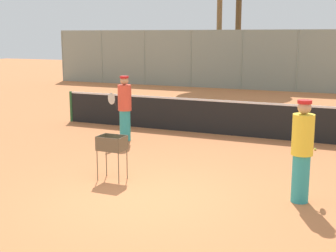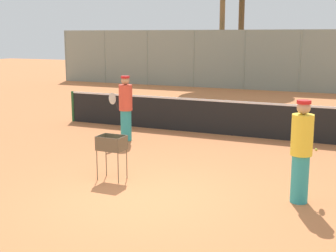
{
  "view_description": "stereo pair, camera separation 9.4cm",
  "coord_description": "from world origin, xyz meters",
  "px_view_note": "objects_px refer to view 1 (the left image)",
  "views": [
    {
      "loc": [
        3.83,
        -7.39,
        3.01
      ],
      "look_at": [
        -0.33,
        2.03,
        1.0
      ],
      "focal_mm": 50.0,
      "sensor_mm": 36.0,
      "label": 1
    },
    {
      "loc": [
        3.91,
        -7.35,
        3.01
      ],
      "look_at": [
        -0.33,
        2.03,
        1.0
      ],
      "focal_mm": 50.0,
      "sensor_mm": 36.0,
      "label": 2
    }
  ],
  "objects_px": {
    "player_red_cap": "(125,107)",
    "ball_cart": "(112,146)",
    "player_white_outfit": "(302,150)",
    "tennis_net": "(233,117)",
    "parked_car": "(331,74)"
  },
  "relations": [
    {
      "from": "tennis_net",
      "to": "parked_car",
      "type": "distance_m",
      "value": 16.43
    },
    {
      "from": "player_red_cap",
      "to": "player_white_outfit",
      "type": "bearing_deg",
      "value": 70.59
    },
    {
      "from": "player_white_outfit",
      "to": "ball_cart",
      "type": "distance_m",
      "value": 3.84
    },
    {
      "from": "player_white_outfit",
      "to": "parked_car",
      "type": "height_order",
      "value": "player_white_outfit"
    },
    {
      "from": "ball_cart",
      "to": "parked_car",
      "type": "bearing_deg",
      "value": 83.42
    },
    {
      "from": "player_white_outfit",
      "to": "parked_car",
      "type": "xyz_separation_m",
      "value": [
        -1.33,
        21.42,
        -0.31
      ]
    },
    {
      "from": "ball_cart",
      "to": "parked_car",
      "type": "xyz_separation_m",
      "value": [
        2.5,
        21.65,
        -0.06
      ]
    },
    {
      "from": "player_white_outfit",
      "to": "tennis_net",
      "type": "bearing_deg",
      "value": 31.27
    },
    {
      "from": "tennis_net",
      "to": "player_red_cap",
      "type": "xyz_separation_m",
      "value": [
        -2.65,
        -1.92,
        0.41
      ]
    },
    {
      "from": "player_white_outfit",
      "to": "ball_cart",
      "type": "relative_size",
      "value": 1.99
    },
    {
      "from": "tennis_net",
      "to": "ball_cart",
      "type": "bearing_deg",
      "value": -101.65
    },
    {
      "from": "player_red_cap",
      "to": "ball_cart",
      "type": "distance_m",
      "value": 3.72
    },
    {
      "from": "tennis_net",
      "to": "player_white_outfit",
      "type": "xyz_separation_m",
      "value": [
        2.74,
        -5.06,
        0.42
      ]
    },
    {
      "from": "tennis_net",
      "to": "player_red_cap",
      "type": "distance_m",
      "value": 3.3
    },
    {
      "from": "parked_car",
      "to": "ball_cart",
      "type": "bearing_deg",
      "value": -96.58
    }
  ]
}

